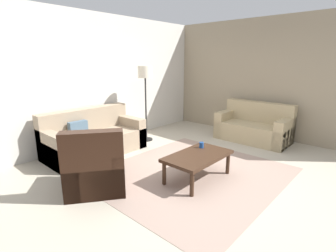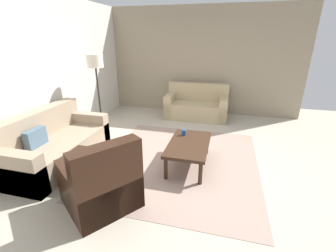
{
  "view_description": "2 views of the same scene",
  "coord_description": "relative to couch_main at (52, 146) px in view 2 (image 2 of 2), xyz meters",
  "views": [
    {
      "loc": [
        -3.14,
        -2.32,
        1.83
      ],
      "look_at": [
        -0.28,
        0.27,
        0.83
      ],
      "focal_mm": 27.15,
      "sensor_mm": 36.0,
      "label": 1
    },
    {
      "loc": [
        -3.43,
        -0.7,
        2.02
      ],
      "look_at": [
        -0.23,
        0.14,
        0.73
      ],
      "focal_mm": 24.43,
      "sensor_mm": 36.0,
      "label": 2
    }
  ],
  "objects": [
    {
      "name": "ground_plane",
      "position": [
        0.53,
        -2.09,
        -0.3
      ],
      "size": [
        8.0,
        8.0,
        0.0
      ],
      "primitive_type": "plane",
      "color": "#B2A893"
    },
    {
      "name": "stone_feature_panel",
      "position": [
        3.53,
        -2.09,
        1.1
      ],
      "size": [
        0.12,
        5.2,
        2.8
      ],
      "primitive_type": "cube",
      "color": "gray",
      "rests_on": "ground_plane"
    },
    {
      "name": "area_rug",
      "position": [
        0.53,
        -2.09,
        -0.29
      ],
      "size": [
        2.94,
        2.65,
        0.01
      ],
      "primitive_type": "cube",
      "color": "gray",
      "rests_on": "ground_plane"
    },
    {
      "name": "couch_loveseat",
      "position": [
        3.01,
        -2.06,
        0.0
      ],
      "size": [
        0.82,
        1.6,
        0.88
      ],
      "color": "tan",
      "rests_on": "ground_plane"
    },
    {
      "name": "coffee_table",
      "position": [
        0.45,
        -2.27,
        0.06
      ],
      "size": [
        1.1,
        0.64,
        0.41
      ],
      "color": "#382316",
      "rests_on": "ground_plane"
    },
    {
      "name": "ottoman",
      "position": [
        -0.33,
        -0.75,
        -0.1
      ],
      "size": [
        0.56,
        0.56,
        0.4
      ],
      "primitive_type": "cube",
      "color": "black",
      "rests_on": "ground_plane"
    },
    {
      "name": "couch_main",
      "position": [
        0.0,
        0.0,
        0.0
      ],
      "size": [
        1.91,
        0.92,
        0.88
      ],
      "color": "gray",
      "rests_on": "ground_plane"
    },
    {
      "name": "cup",
      "position": [
        0.75,
        -2.13,
        0.16
      ],
      "size": [
        0.08,
        0.08,
        0.1
      ],
      "primitive_type": "cylinder",
      "color": "#1E478C",
      "rests_on": "coffee_table"
    },
    {
      "name": "lamp_standing",
      "position": [
        1.3,
        -0.19,
        1.11
      ],
      "size": [
        0.32,
        0.32,
        1.71
      ],
      "color": "black",
      "rests_on": "ground_plane"
    },
    {
      "name": "rear_partition",
      "position": [
        0.53,
        0.51,
        1.1
      ],
      "size": [
        6.0,
        0.12,
        2.8
      ],
      "primitive_type": "cube",
      "color": "silver",
      "rests_on": "ground_plane"
    },
    {
      "name": "armchair_leather",
      "position": [
        -0.83,
        -1.41,
        0.01
      ],
      "size": [
        1.12,
        1.12,
        0.95
      ],
      "color": "black",
      "rests_on": "ground_plane"
    }
  ]
}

